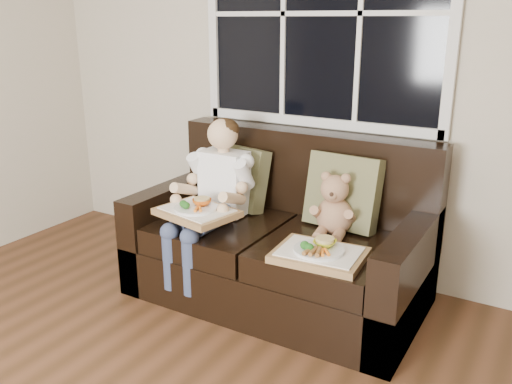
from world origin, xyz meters
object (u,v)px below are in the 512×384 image
Objects in this scene: loveseat at (282,246)px; tray_right at (319,253)px; tray_left at (197,211)px; teddy_bear at (334,209)px; child at (215,186)px.

tray_right is at bearing -40.39° from loveseat.
loveseat reaches higher than tray_left.
tray_left is (-0.37, -0.34, 0.27)m from loveseat.
teddy_bear is at bearing 40.03° from tray_left.
child reaches higher than tray_right.
teddy_bear reaches higher than tray_left.
teddy_bear is 0.78× the size of tray_right.
child reaches higher than tray_left.
loveseat is 0.43m from teddy_bear.
loveseat is 4.54× the size of teddy_bear.
teddy_bear is 0.77× the size of tray_left.
tray_left is at bearing 176.51° from tray_right.
tray_right is at bearing -14.78° from child.
loveseat is at bearing 54.07° from tray_left.
tray_right is at bearing 12.46° from tray_left.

